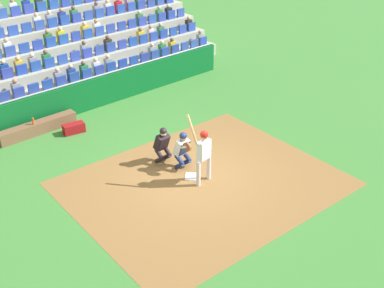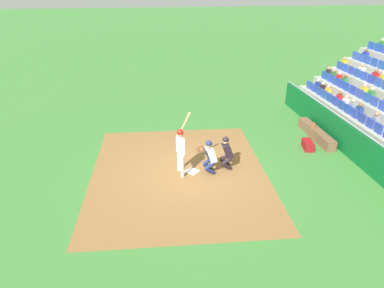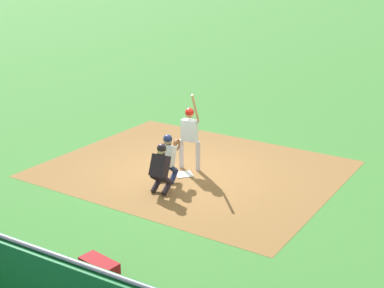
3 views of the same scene
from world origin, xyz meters
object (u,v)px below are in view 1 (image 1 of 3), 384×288
Objects in this scene: water_bottle_on_bench at (33,121)px; equipment_duffel_bag at (74,128)px; batter_at_plate at (203,151)px; home_plate_umpire at (163,143)px; catcher_crouching at (183,148)px; home_plate_marker at (192,176)px; dugout_bench at (38,128)px.

water_bottle_on_bench reaches higher than equipment_duffel_bag.
batter_at_plate is 1.78m from home_plate_umpire.
water_bottle_on_bench is (2.51, -5.22, -0.16)m from catcher_crouching.
batter_at_plate reaches higher than equipment_duffel_bag.
home_plate_marker is at bearing 112.29° from water_bottle_on_bench.
home_plate_umpire is at bearing 114.67° from dugout_bench.
catcher_crouching reaches higher than water_bottle_on_bench.
home_plate_marker is at bearing -81.91° from batter_at_plate.
dugout_bench is (2.29, -6.32, -0.88)m from batter_at_plate.
home_plate_marker is 0.94m from catcher_crouching.
batter_at_plate is 6.73m from water_bottle_on_bench.
home_plate_umpire is 0.44× the size of dugout_bench.
home_plate_umpire reaches higher than home_plate_marker.
catcher_crouching is at bearing -101.39° from home_plate_marker.
catcher_crouching is 0.74m from home_plate_umpire.
water_bottle_on_bench is (2.45, -6.25, -0.54)m from batter_at_plate.
home_plate_marker is 6.30m from dugout_bench.
home_plate_umpire is (0.18, -1.73, -0.40)m from batter_at_plate.
equipment_duffel_bag is (-1.14, 0.76, -0.39)m from water_bottle_on_bench.
water_bottle_on_bench is at bearing -23.50° from equipment_duffel_bag.
dugout_bench is at bearing -29.89° from equipment_duffel_bag.
equipment_duffel_bag is at bearing -76.22° from home_plate_marker.
equipment_duffel_bag is (1.12, -3.76, -0.53)m from home_plate_umpire.
catcher_crouching is at bearing 108.96° from home_plate_umpire.
dugout_bench is 3.82× the size of equipment_duffel_bag.
catcher_crouching is 4.70m from equipment_duffel_bag.
home_plate_umpire is at bearing -71.04° from catcher_crouching.
home_plate_umpire is at bearing 116.61° from water_bottle_on_bench.
catcher_crouching reaches higher than home_plate_marker.
home_plate_umpire reaches higher than water_bottle_on_bench.
water_bottle_on_bench is (2.26, -4.52, -0.14)m from home_plate_umpire.
dugout_bench is (2.11, -4.59, -0.49)m from home_plate_umpire.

